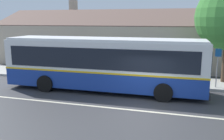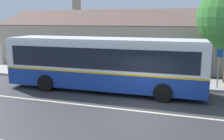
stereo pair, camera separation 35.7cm
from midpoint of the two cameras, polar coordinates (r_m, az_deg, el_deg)
The scene contains 7 objects.
ground_plane at distance 12.05m, azimuth 6.03°, elevation -9.32°, with size 300.00×300.00×0.00m, color #38383A.
sidewalk_far at distance 17.72m, azimuth 9.49°, elevation -2.38°, with size 60.00×3.00×0.15m, color #ADAAA3.
lane_divider_stripe at distance 12.05m, azimuth 6.03°, elevation -9.30°, with size 60.00×0.16×0.01m, color beige.
community_building at distance 24.84m, azimuth 5.17°, elevation 6.10°, with size 26.29×8.71×6.30m.
transit_bus at distance 15.02m, azimuth -2.60°, elevation 1.67°, with size 12.00×2.85×3.18m.
bench_by_building at distance 20.39m, azimuth -18.63°, elevation 0.42°, with size 1.72×0.51×0.94m.
bus_stop_sign at distance 16.42m, azimuth 22.40°, elevation 1.39°, with size 0.36×0.07×2.40m.
Camera 1 is at (1.75, -11.16, 4.26)m, focal length 40.00 mm.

